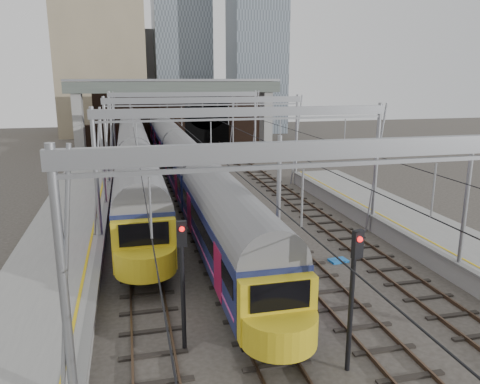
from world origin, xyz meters
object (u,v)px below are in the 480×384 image
object	(u,v)px
train_main	(177,153)
signal_near_left	(182,270)
train_second	(132,141)
signal_near_centre	(353,284)

from	to	relation	value
train_main	signal_near_left	world-z (taller)	signal_near_left
train_second	signal_near_left	distance (m)	38.63
signal_near_centre	signal_near_left	bearing A→B (deg)	138.66
train_second	signal_near_centre	size ratio (longest dim) A/B	13.63
signal_near_left	train_main	bearing A→B (deg)	87.78
train_second	signal_near_left	size ratio (longest dim) A/B	13.84
train_main	train_second	size ratio (longest dim) A/B	0.93
signal_near_centre	train_second	bearing A→B (deg)	82.84
train_main	train_second	bearing A→B (deg)	113.50
signal_near_left	signal_near_centre	distance (m)	5.66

